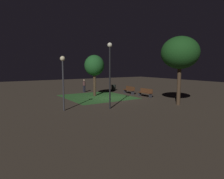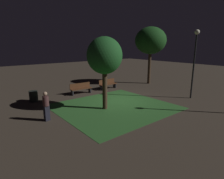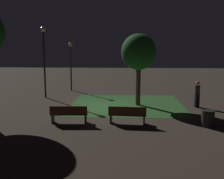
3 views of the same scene
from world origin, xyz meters
name	(u,v)px [view 3 (image 3 of 3)]	position (x,y,z in m)	size (l,w,h in m)	color
ground_plane	(104,107)	(0.00, 0.00, 0.00)	(60.00, 60.00, 0.00)	#3D3328
grass_lawn	(127,105)	(1.42, 0.81, 0.01)	(7.08, 6.59, 0.01)	#2D6028
bench_near_trees	(69,114)	(-1.41, -3.54, 0.48)	(1.82, 0.56, 0.88)	#512D19
bench_corner	(127,114)	(1.41, -3.54, 0.48)	(1.83, 0.61, 0.88)	#512D19
tree_tall_center	(139,53)	(2.12, 0.74, 3.31)	(2.15, 2.15, 4.48)	#423021
lamp_post_path_center	(44,51)	(-4.46, 2.91, 3.38)	(0.36, 0.36, 5.04)	black
lamp_post_plaza_west	(71,57)	(-3.21, 6.15, 2.77)	(0.36, 0.36, 4.01)	#333338
trash_bin	(208,118)	(5.15, -3.76, 0.39)	(0.60, 0.60, 0.77)	black
pedestrian	(197,93)	(5.71, 0.32, 0.85)	(0.32, 0.32, 1.61)	black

